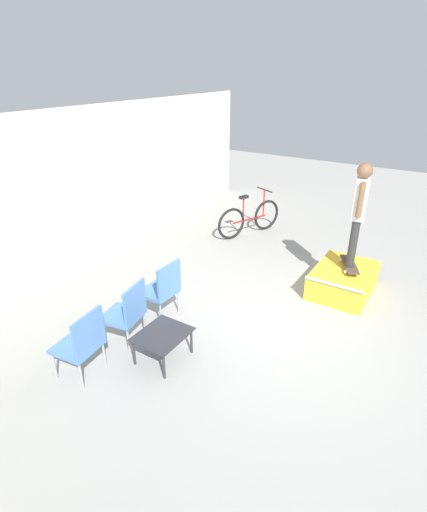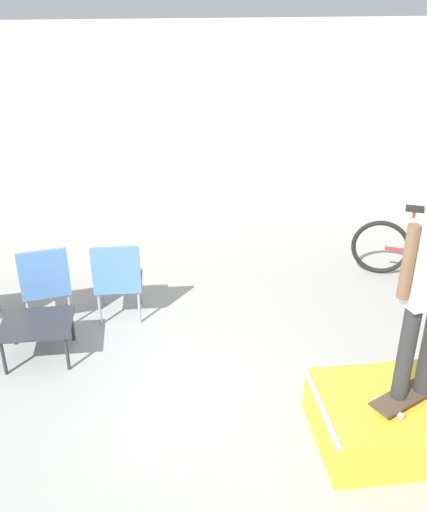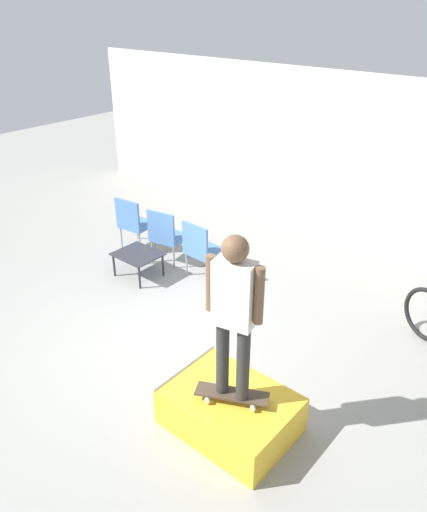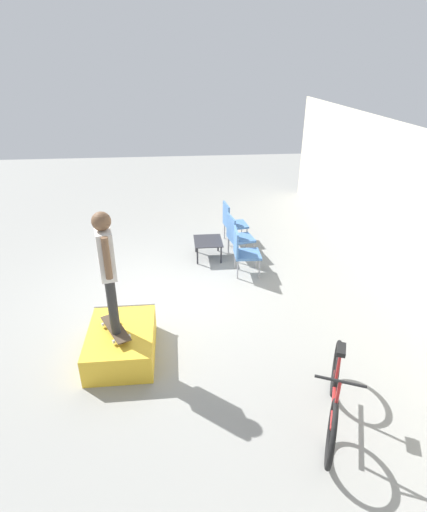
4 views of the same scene
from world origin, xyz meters
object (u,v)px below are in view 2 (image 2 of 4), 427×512
patio_chair_center (45,281)px  patio_chair_right (118,277)px  skate_ramp_box (394,418)px  coffee_table (37,327)px  skateboard_on_ramp (409,394)px  bicycle (424,251)px

patio_chair_center → patio_chair_right: size_ratio=1.00×
skate_ramp_box → coffee_table: 3.51m
skate_ramp_box → skateboard_on_ramp: size_ratio=1.76×
skate_ramp_box → bicycle: (1.50, 2.67, 0.17)m
coffee_table → patio_chair_right: size_ratio=0.73×
skateboard_on_ramp → patio_chair_center: 3.90m
skate_ramp_box → patio_chair_right: bearing=136.8°
patio_chair_center → patio_chair_right: 0.79m
patio_chair_right → bicycle: bearing=-171.3°
skateboard_on_ramp → coffee_table: 3.59m
skateboard_on_ramp → bicycle: 3.08m
skateboard_on_ramp → patio_chair_right: patio_chair_right is taller
bicycle → skateboard_on_ramp: bearing=-94.4°
skate_ramp_box → patio_chair_center: bearing=144.9°
skate_ramp_box → bicycle: bearing=60.7°
skate_ramp_box → skateboard_on_ramp: skateboard_on_ramp is taller
skateboard_on_ramp → patio_chair_center: (-3.19, 2.25, 0.01)m
skate_ramp_box → patio_chair_right: patio_chair_right is taller
skate_ramp_box → coffee_table: bearing=153.7°
coffee_table → patio_chair_center: bearing=88.4°
patio_chair_center → patio_chair_right: bearing=169.3°
skate_ramp_box → coffee_table: (-3.15, 1.56, 0.14)m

